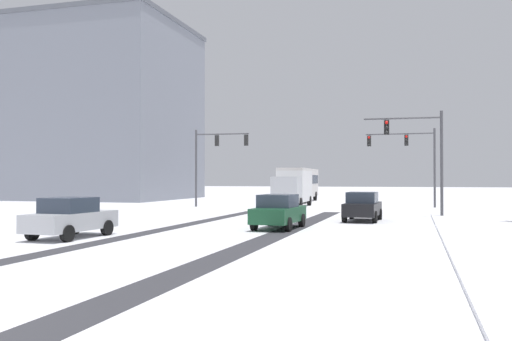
{
  "coord_description": "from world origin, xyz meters",
  "views": [
    {
      "loc": [
        8.09,
        -6.56,
        2.38
      ],
      "look_at": [
        0.0,
        21.29,
        2.8
      ],
      "focal_mm": 38.34,
      "sensor_mm": 36.0,
      "label": 1
    }
  ],
  "objects_px": {
    "traffic_signal_far_left": "(214,152)",
    "car_black_lead": "(363,206)",
    "car_dark_green_second": "(279,211)",
    "traffic_signal_far_right": "(410,151)",
    "car_silver_third": "(71,217)",
    "box_truck_delivery": "(293,187)",
    "traffic_signal_near_right": "(420,146)",
    "office_building_far_left_block": "(103,112)",
    "bus_oncoming": "(299,182)"
  },
  "relations": [
    {
      "from": "car_black_lead",
      "to": "box_truck_delivery",
      "type": "distance_m",
      "value": 15.68
    },
    {
      "from": "traffic_signal_far_right",
      "to": "office_building_far_left_block",
      "type": "distance_m",
      "value": 36.29
    },
    {
      "from": "car_dark_green_second",
      "to": "bus_oncoming",
      "type": "relative_size",
      "value": 0.38
    },
    {
      "from": "traffic_signal_far_right",
      "to": "bus_oncoming",
      "type": "height_order",
      "value": "traffic_signal_far_right"
    },
    {
      "from": "bus_oncoming",
      "to": "traffic_signal_far_right",
      "type": "bearing_deg",
      "value": -35.08
    },
    {
      "from": "bus_oncoming",
      "to": "car_black_lead",
      "type": "bearing_deg",
      "value": -70.27
    },
    {
      "from": "traffic_signal_near_right",
      "to": "box_truck_delivery",
      "type": "relative_size",
      "value": 0.87
    },
    {
      "from": "car_black_lead",
      "to": "car_dark_green_second",
      "type": "distance_m",
      "value": 6.73
    },
    {
      "from": "traffic_signal_far_left",
      "to": "car_dark_green_second",
      "type": "bearing_deg",
      "value": -60.85
    },
    {
      "from": "car_dark_green_second",
      "to": "bus_oncoming",
      "type": "distance_m",
      "value": 30.06
    },
    {
      "from": "traffic_signal_far_right",
      "to": "box_truck_delivery",
      "type": "xyz_separation_m",
      "value": [
        -9.48,
        -2.08,
        -2.99
      ]
    },
    {
      "from": "traffic_signal_near_right",
      "to": "car_black_lead",
      "type": "bearing_deg",
      "value": -128.43
    },
    {
      "from": "traffic_signal_far_left",
      "to": "car_black_lead",
      "type": "relative_size",
      "value": 1.56
    },
    {
      "from": "traffic_signal_far_right",
      "to": "car_silver_third",
      "type": "bearing_deg",
      "value": -114.61
    },
    {
      "from": "traffic_signal_far_right",
      "to": "car_black_lead",
      "type": "bearing_deg",
      "value": -98.68
    },
    {
      "from": "traffic_signal_far_left",
      "to": "car_silver_third",
      "type": "relative_size",
      "value": 1.56
    },
    {
      "from": "office_building_far_left_block",
      "to": "traffic_signal_near_right",
      "type": "bearing_deg",
      "value": -31.17
    },
    {
      "from": "car_black_lead",
      "to": "office_building_far_left_block",
      "type": "xyz_separation_m",
      "value": [
        -32.19,
        25.35,
        9.35
      ]
    },
    {
      "from": "car_dark_green_second",
      "to": "box_truck_delivery",
      "type": "height_order",
      "value": "box_truck_delivery"
    },
    {
      "from": "traffic_signal_far_left",
      "to": "car_black_lead",
      "type": "height_order",
      "value": "traffic_signal_far_left"
    },
    {
      "from": "traffic_signal_far_right",
      "to": "car_silver_third",
      "type": "relative_size",
      "value": 1.56
    },
    {
      "from": "traffic_signal_near_right",
      "to": "car_dark_green_second",
      "type": "distance_m",
      "value": 12.29
    },
    {
      "from": "car_silver_third",
      "to": "bus_oncoming",
      "type": "xyz_separation_m",
      "value": [
        1.89,
        35.82,
        1.18
      ]
    },
    {
      "from": "traffic_signal_far_left",
      "to": "box_truck_delivery",
      "type": "distance_m",
      "value": 7.27
    },
    {
      "from": "office_building_far_left_block",
      "to": "bus_oncoming",
      "type": "bearing_deg",
      "value": -3.78
    },
    {
      "from": "traffic_signal_near_right",
      "to": "bus_oncoming",
      "type": "distance_m",
      "value": 23.12
    },
    {
      "from": "car_black_lead",
      "to": "bus_oncoming",
      "type": "relative_size",
      "value": 0.38
    },
    {
      "from": "car_dark_green_second",
      "to": "traffic_signal_far_right",
      "type": "bearing_deg",
      "value": 75.04
    },
    {
      "from": "traffic_signal_near_right",
      "to": "office_building_far_left_block",
      "type": "relative_size",
      "value": 0.32
    },
    {
      "from": "car_black_lead",
      "to": "car_silver_third",
      "type": "height_order",
      "value": "same"
    },
    {
      "from": "bus_oncoming",
      "to": "box_truck_delivery",
      "type": "xyz_separation_m",
      "value": [
        1.5,
        -9.79,
        -0.36
      ]
    },
    {
      "from": "car_silver_third",
      "to": "box_truck_delivery",
      "type": "bearing_deg",
      "value": 82.57
    },
    {
      "from": "traffic_signal_far_right",
      "to": "car_silver_third",
      "type": "xyz_separation_m",
      "value": [
        -12.88,
        -28.11,
        -3.81
      ]
    },
    {
      "from": "traffic_signal_near_right",
      "to": "car_silver_third",
      "type": "relative_size",
      "value": 1.56
    },
    {
      "from": "traffic_signal_far_left",
      "to": "bus_oncoming",
      "type": "bearing_deg",
      "value": 67.24
    },
    {
      "from": "traffic_signal_far_left",
      "to": "traffic_signal_far_right",
      "type": "bearing_deg",
      "value": 13.88
    },
    {
      "from": "car_black_lead",
      "to": "car_silver_third",
      "type": "xyz_separation_m",
      "value": [
        -10.42,
        -12.03,
        0.0
      ]
    },
    {
      "from": "car_dark_green_second",
      "to": "car_silver_third",
      "type": "xyz_separation_m",
      "value": [
        -7.03,
        -6.22,
        0.0
      ]
    },
    {
      "from": "traffic_signal_near_right",
      "to": "car_dark_green_second",
      "type": "xyz_separation_m",
      "value": [
        -6.55,
        -9.78,
        -3.53
      ]
    },
    {
      "from": "traffic_signal_near_right",
      "to": "box_truck_delivery",
      "type": "distance_m",
      "value": 14.54
    },
    {
      "from": "car_silver_third",
      "to": "bus_oncoming",
      "type": "bearing_deg",
      "value": 86.98
    },
    {
      "from": "car_dark_green_second",
      "to": "traffic_signal_far_left",
      "type": "bearing_deg",
      "value": 119.15
    },
    {
      "from": "car_black_lead",
      "to": "box_truck_delivery",
      "type": "bearing_deg",
      "value": 116.67
    },
    {
      "from": "traffic_signal_far_left",
      "to": "office_building_far_left_block",
      "type": "bearing_deg",
      "value": 144.9
    },
    {
      "from": "traffic_signal_far_right",
      "to": "car_dark_green_second",
      "type": "bearing_deg",
      "value": -104.96
    },
    {
      "from": "car_dark_green_second",
      "to": "car_silver_third",
      "type": "height_order",
      "value": "same"
    },
    {
      "from": "traffic_signal_far_left",
      "to": "office_building_far_left_block",
      "type": "xyz_separation_m",
      "value": [
        -18.78,
        13.2,
        5.58
      ]
    },
    {
      "from": "traffic_signal_far_right",
      "to": "car_dark_green_second",
      "type": "distance_m",
      "value": 22.97
    },
    {
      "from": "traffic_signal_far_left",
      "to": "car_silver_third",
      "type": "height_order",
      "value": "traffic_signal_far_left"
    },
    {
      "from": "bus_oncoming",
      "to": "traffic_signal_far_left",
      "type": "bearing_deg",
      "value": -112.76
    }
  ]
}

